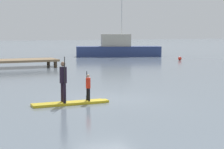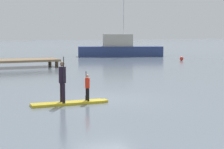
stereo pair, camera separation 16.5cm
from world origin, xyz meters
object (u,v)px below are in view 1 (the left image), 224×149
(paddler_adult, at_px, (63,79))
(paddler_child_solo, at_px, (88,86))
(paddleboard_near, at_px, (71,103))
(fishing_boat_white_large, at_px, (118,49))
(mooring_buoy_near, at_px, (180,59))

(paddler_adult, height_order, paddler_child_solo, paddler_adult)
(paddleboard_near, xyz_separation_m, fishing_boat_white_large, (15.27, 27.55, 0.88))
(fishing_boat_white_large, height_order, mooring_buoy_near, fishing_boat_white_large)
(paddleboard_near, height_order, mooring_buoy_near, mooring_buoy_near)
(paddleboard_near, height_order, paddler_child_solo, paddler_child_solo)
(paddler_child_solo, xyz_separation_m, fishing_boat_white_large, (14.51, 27.56, 0.21))
(paddler_child_solo, relative_size, mooring_buoy_near, 3.20)
(paddler_adult, bearing_deg, paddleboard_near, -0.54)
(paddler_adult, bearing_deg, mooring_buoy_near, 45.56)
(paddleboard_near, distance_m, paddler_child_solo, 1.00)
(fishing_boat_white_large, bearing_deg, paddleboard_near, -118.99)
(mooring_buoy_near, bearing_deg, paddler_child_solo, -132.75)
(paddleboard_near, height_order, fishing_boat_white_large, fishing_boat_white_large)
(paddleboard_near, bearing_deg, paddler_adult, 179.46)
(paddleboard_near, bearing_deg, mooring_buoy_near, 46.03)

